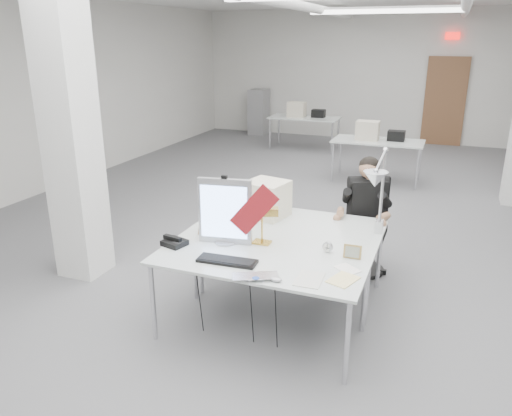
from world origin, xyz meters
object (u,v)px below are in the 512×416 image
Objects in this scene: bankers_lamp at (262,226)px; desk_phone at (175,243)px; beige_monitor at (267,199)px; desk_main at (260,259)px; seated_person at (367,197)px; office_chair at (365,226)px; laptop at (256,280)px; architect_lamp at (378,198)px; monitor at (225,211)px.

desk_phone is at bearing -176.53° from bankers_lamp.
beige_monitor reaches higher than desk_phone.
beige_monitor is (-0.21, 0.70, 0.02)m from bankers_lamp.
bankers_lamp is 0.74m from beige_monitor.
beige_monitor reaches higher than desk_main.
seated_person is at bearing 68.04° from desk_main.
desk_phone is at bearing -156.33° from office_chair.
office_chair is 1.17× the size of seated_person.
beige_monitor is at bearing 81.45° from laptop.
bankers_lamp reaches higher than desk_phone.
bankers_lamp is (-0.73, -1.26, 0.02)m from seated_person.
architect_lamp is (0.73, 1.13, 0.40)m from laptop.
beige_monitor is (-0.31, 1.01, 0.20)m from desk_main.
desk_main is 0.81m from desk_phone.
laptop is at bearing -58.48° from monitor.
beige_monitor is at bearing 78.78° from desk_phone.
architect_lamp is at bearing -101.34° from office_chair.
laptop is 1.50m from beige_monitor.
office_chair is at bearing 63.42° from desk_phone.
laptop is 1.83× the size of desk_phone.
desk_main is at bearing 16.61° from desk_phone.
desk_main is 5.53× the size of bankers_lamp.
seated_person is at bearing 98.68° from architect_lamp.
seated_person is at bearing 38.77° from bankers_lamp.
office_chair is at bearing 68.66° from desk_main.
office_chair is 1.18m from beige_monitor.
monitor reaches higher than office_chair.
laptop is at bearing -129.37° from seated_person.
laptop is 1.40m from architect_lamp.
monitor is at bearing 177.38° from bankers_lamp.
office_chair is at bearing 50.64° from laptop.
monitor is at bearing 105.54° from laptop.
monitor reaches higher than desk_main.
seated_person is 2.67× the size of laptop.
desk_phone is (-0.40, -0.22, -0.28)m from monitor.
seated_person is at bearing -114.99° from office_chair.
bankers_lamp is 0.39× the size of architect_lamp.
beige_monitor is at bearing 73.39° from monitor.
bankers_lamp is at bearing 81.62° from laptop.
office_chair is 1.85× the size of monitor.
laptop is (-0.51, -2.03, 0.21)m from office_chair.
laptop is 0.43× the size of architect_lamp.
seated_person reaches higher than desk_phone.
office_chair is 2.84× the size of beige_monitor.
beige_monitor is (-0.43, 1.43, 0.17)m from laptop.
desk_main is 1.89× the size of seated_person.
seated_person is 4.89× the size of desk_phone.
architect_lamp reaches higher than desk_phone.
bankers_lamp is 0.83× the size of beige_monitor.
bankers_lamp is (-0.22, 0.72, 0.15)m from laptop.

